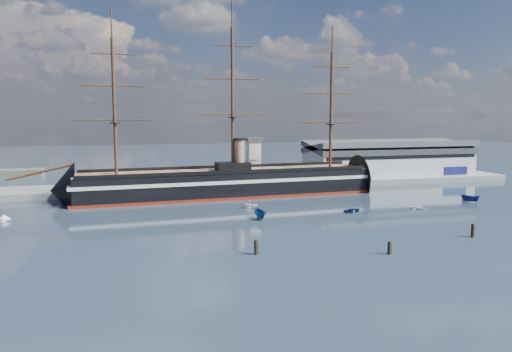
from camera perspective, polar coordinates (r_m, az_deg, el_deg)
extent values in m
plane|color=#24303E|center=(135.21, 2.28, -3.44)|extent=(600.00, 600.00, 0.00)
cube|color=slate|center=(172.06, 1.70, -1.19)|extent=(180.00, 18.00, 2.00)
cube|color=#B7BABC|center=(194.65, 14.94, 1.60)|extent=(62.00, 20.00, 10.00)
cube|color=#3F4247|center=(194.22, 14.99, 3.25)|extent=(63.00, 21.00, 2.00)
cube|color=silver|center=(166.15, -0.28, 1.65)|extent=(4.00, 4.00, 14.00)
cube|color=#3F4247|center=(165.62, -0.28, 4.23)|extent=(5.00, 5.00, 1.00)
cube|color=black|center=(151.24, -3.39, -0.80)|extent=(88.65, 20.06, 7.00)
cube|color=silver|center=(151.08, -3.40, -0.35)|extent=(90.66, 20.39, 1.00)
cube|color=maroon|center=(151.77, -3.38, -2.17)|extent=(90.65, 20.35, 0.90)
cone|color=black|center=(148.42, -21.21, -1.53)|extent=(14.71, 16.31, 15.68)
cone|color=black|center=(167.53, 12.33, -0.30)|extent=(11.71, 16.17, 15.68)
cube|color=brown|center=(150.79, -3.40, 0.55)|extent=(88.59, 18.78, 0.40)
cube|color=black|center=(151.09, -2.67, 1.10)|extent=(10.27, 6.46, 2.50)
cylinder|color=#997651|center=(151.24, -1.94, 2.45)|extent=(3.20, 3.20, 9.00)
cylinder|color=#381E0F|center=(148.40, -23.41, 0.43)|extent=(17.77, 1.52, 4.43)
cylinder|color=#381E0F|center=(146.31, -15.90, 7.64)|extent=(0.90, 0.90, 38.00)
cylinder|color=#381E0F|center=(150.36, -2.71, 8.63)|extent=(0.90, 0.90, 42.00)
cylinder|color=#381E0F|center=(160.69, 8.57, 7.39)|extent=(0.90, 0.90, 36.00)
imported|color=navy|center=(118.50, 0.50, -4.92)|extent=(6.85, 2.61, 2.72)
imported|color=navy|center=(129.22, 11.02, -4.05)|extent=(2.07, 3.33, 1.45)
imported|color=white|center=(131.80, -0.64, -3.71)|extent=(5.58, 6.76, 2.30)
imported|color=silver|center=(136.94, 18.23, -3.66)|extent=(2.58, 2.73, 1.25)
imported|color=navy|center=(153.74, 23.26, -2.74)|extent=(6.67, 4.68, 2.51)
cylinder|color=black|center=(89.00, -0.01, -8.96)|extent=(0.64, 0.64, 3.32)
cylinder|color=black|center=(92.13, 14.96, -8.64)|extent=(0.64, 0.64, 3.03)
cylinder|color=black|center=(110.20, 23.48, -6.42)|extent=(0.64, 0.64, 3.43)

